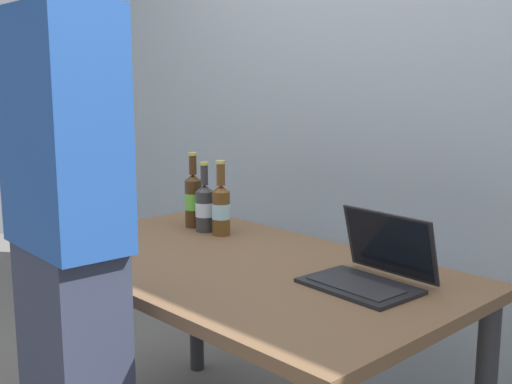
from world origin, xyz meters
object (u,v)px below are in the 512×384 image
(laptop, at_px, (371,269))
(beer_bottle_dark, at_px, (193,199))
(person_figure, at_px, (68,250))
(beer_bottle_amber, at_px, (221,207))
(beer_bottle_brown, at_px, (205,206))

(laptop, height_order, beer_bottle_dark, beer_bottle_dark)
(laptop, relative_size, person_figure, 0.19)
(beer_bottle_amber, bearing_deg, laptop, -5.63)
(laptop, bearing_deg, person_figure, -121.38)
(beer_bottle_dark, distance_m, person_figure, 0.97)
(laptop, bearing_deg, beer_bottle_brown, 175.49)
(person_figure, bearing_deg, beer_bottle_dark, 121.75)
(laptop, distance_m, beer_bottle_dark, 0.96)
(beer_bottle_brown, relative_size, beer_bottle_amber, 0.95)
(beer_bottle_brown, distance_m, person_figure, 0.91)
(beer_bottle_dark, height_order, beer_bottle_amber, beer_bottle_dark)
(beer_bottle_dark, relative_size, person_figure, 0.17)
(laptop, xyz_separation_m, person_figure, (-0.45, -0.74, 0.11))
(laptop, relative_size, beer_bottle_brown, 1.24)
(laptop, relative_size, beer_bottle_amber, 1.18)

